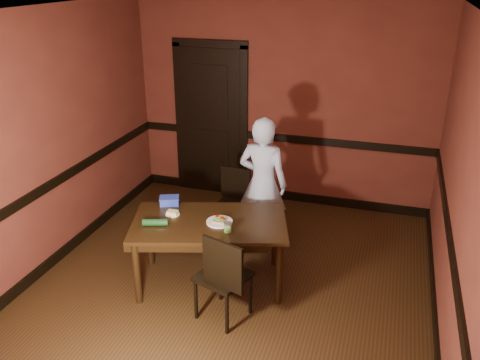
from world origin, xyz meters
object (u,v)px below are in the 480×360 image
Objects in this scene: person at (263,184)px; sauce_jar at (228,227)px; chair_near at (223,275)px; dining_table at (210,252)px; sandwich_plate at (219,221)px; chair_far at (233,204)px; cheese_saucer at (173,213)px; food_tub at (169,201)px.

person is 1.07m from sauce_jar.
dining_table is at bearing -38.35° from chair_near.
chair_near is 3.49× the size of sandwich_plate.
chair_far is at bearing -12.97° from person.
person is (0.40, -0.13, 0.37)m from chair_far.
chair_far is at bearing 101.22° from sandwich_plate.
sauce_jar reaches higher than dining_table.
sandwich_plate reaches higher than dining_table.
person is at bearing -70.92° from chair_near.
sandwich_plate is at bearing -1.85° from cheese_saucer.
sandwich_plate is at bearing -41.37° from food_tub.
dining_table is at bearing 149.00° from sauce_jar.
chair_near is 0.91m from cheese_saucer.
chair_near is at bearing -34.96° from cheese_saucer.
sandwich_plate is at bearing 83.24° from person.
dining_table is 1.05m from person.
chair_far reaches higher than sandwich_plate.
chair_near is at bearing -67.49° from sandwich_plate.
sauce_jar is (-0.06, -1.07, -0.02)m from person.
sauce_jar reaches higher than cheese_saucer.
sandwich_plate is at bearing -48.50° from chair_near.
chair_far is 0.99m from food_tub.
person is 0.94m from sandwich_plate.
food_tub is at bearing -21.20° from chair_near.
chair_near is at bearing -79.57° from sauce_jar.
sauce_jar is (0.35, -1.20, 0.36)m from chair_far.
chair_near is 6.27× the size of cheese_saucer.
chair_far is at bearing 40.62° from food_tub.
chair_near reaches higher than cheese_saucer.
dining_table is 0.58m from chair_near.
chair_near is 0.59m from sandwich_plate.
person reaches higher than sandwich_plate.
food_tub is (-0.78, 0.38, -0.00)m from sauce_jar.
person reaches higher than cheese_saucer.
cheese_saucer is 0.25m from food_tub.
person reaches higher than sauce_jar.
person reaches higher than chair_near.
sandwich_plate reaches higher than cheese_saucer.
chair_near is at bearing -61.80° from food_tub.
food_tub is at bearing 154.05° from sauce_jar.
dining_table is 6.30× the size of food_tub.
chair_far is at bearing 106.09° from sauce_jar.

